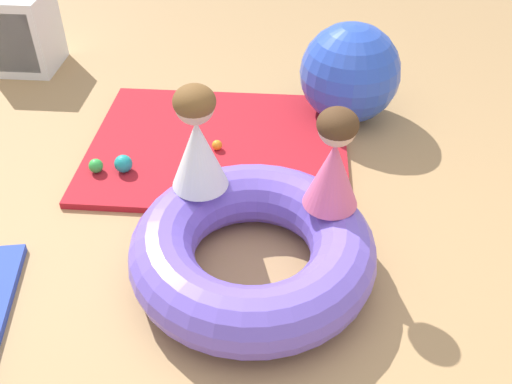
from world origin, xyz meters
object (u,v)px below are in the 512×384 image
inflatable_cushion (253,250)px  child_in_white (197,139)px  play_ball_orange (217,145)px  storage_cube (21,33)px  exercise_ball_large (350,73)px  child_in_pink (334,160)px  play_ball_green (96,166)px  play_ball_teal (123,164)px

inflatable_cushion → child_in_white: (-0.27, 0.28, 0.41)m
play_ball_orange → storage_cube: storage_cube is taller
play_ball_orange → exercise_ball_large: 0.97m
child_in_pink → play_ball_green: bearing=18.9°
child_in_pink → play_ball_teal: child_in_pink is taller
play_ball_teal → storage_cube: bearing=129.8°
child_in_white → play_ball_orange: 0.82m
inflatable_cushion → child_in_white: bearing=134.5°
play_ball_orange → child_in_pink: bearing=-50.0°
child_in_white → play_ball_teal: bearing=42.1°
play_ball_teal → inflatable_cushion: bearing=-41.0°
inflatable_cushion → play_ball_green: 1.16m
play_ball_teal → exercise_ball_large: (1.29, 0.76, 0.23)m
play_ball_orange → exercise_ball_large: size_ratio=0.10×
inflatable_cushion → play_ball_green: bearing=144.7°
play_ball_orange → play_ball_green: bearing=-157.3°
play_ball_green → play_ball_teal: bearing=6.9°
child_in_white → play_ball_green: 0.91m
inflatable_cushion → storage_cube: storage_cube is taller
inflatable_cushion → play_ball_orange: bearing=107.2°
play_ball_green → exercise_ball_large: exercise_ball_large is taller
play_ball_teal → exercise_ball_large: size_ratio=0.16×
child_in_white → play_ball_orange: (-0.02, 0.66, -0.49)m
inflatable_cushion → child_in_pink: 0.55m
play_ball_green → play_ball_orange: size_ratio=1.33×
play_ball_teal → exercise_ball_large: bearing=30.5°
play_ball_green → exercise_ball_large: (1.44, 0.78, 0.24)m
inflatable_cushion → child_in_white: 0.56m
child_in_white → play_ball_teal: (-0.52, 0.41, -0.47)m
exercise_ball_large → storage_cube: size_ratio=1.13×
inflatable_cushion → exercise_ball_large: 1.54m
play_ball_orange → exercise_ball_large: bearing=32.6°
child_in_white → play_ball_teal: size_ratio=5.18×
child_in_pink → child_in_white: 0.62m
storage_cube → play_ball_teal: bearing=-50.2°
child_in_white → storage_cube: size_ratio=0.94×
inflatable_cushion → play_ball_green: inflatable_cushion is taller
child_in_white → exercise_ball_large: bearing=-43.0°
play_ball_green → child_in_white: bearing=-30.2°
child_in_white → storage_cube: bearing=33.6°
child_in_white → exercise_ball_large: size_ratio=0.84×
child_in_white → inflatable_cushion: bearing=-145.1°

